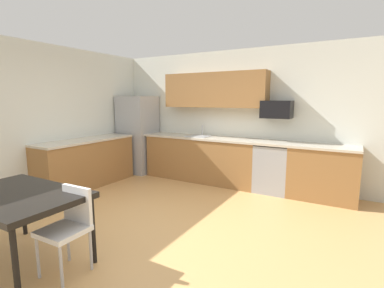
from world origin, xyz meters
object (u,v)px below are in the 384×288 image
(refrigerator, at_px, (138,134))
(chair_near_table, at_px, (69,223))
(oven_range, at_px, (273,168))
(dining_table, at_px, (17,199))
(microwave, at_px, (277,109))

(refrigerator, relative_size, chair_near_table, 2.10)
(oven_range, height_order, dining_table, oven_range)
(refrigerator, bearing_deg, chair_near_table, -59.13)
(refrigerator, bearing_deg, microwave, 3.25)
(chair_near_table, bearing_deg, oven_range, 72.55)
(oven_range, distance_m, microwave, 1.08)
(oven_range, distance_m, dining_table, 4.07)
(dining_table, bearing_deg, oven_range, 65.89)
(oven_range, xyz_separation_m, microwave, (0.00, 0.10, 1.07))
(microwave, height_order, dining_table, microwave)
(oven_range, bearing_deg, chair_near_table, -107.45)
(oven_range, relative_size, dining_table, 0.65)
(oven_range, height_order, microwave, microwave)
(refrigerator, distance_m, chair_near_table, 4.04)
(dining_table, bearing_deg, microwave, 66.45)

